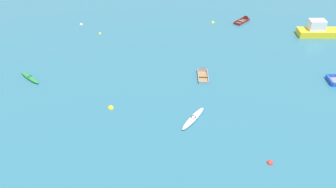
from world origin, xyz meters
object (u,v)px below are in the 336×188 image
object	(u,v)px
rowboat_maroon_foreground_center	(245,20)
mooring_buoy_between_boats_right	(270,163)
rowboat_grey_far_right	(202,72)
kayak_white_near_left	(193,118)
mooring_buoy_between_boats_left	(213,23)
mooring_buoy_near_foreground	(111,108)
mooring_buoy_central	(100,34)
kayak_green_back_row_center	(30,78)
motor_launch_yellow_far_back	(323,31)
mooring_buoy_trailing	(81,25)

from	to	relation	value
rowboat_maroon_foreground_center	mooring_buoy_between_boats_right	distance (m)	24.98
rowboat_grey_far_right	kayak_white_near_left	world-z (taller)	rowboat_grey_far_right
mooring_buoy_between_boats_left	mooring_buoy_near_foreground	size ratio (longest dim) A/B	0.83
rowboat_maroon_foreground_center	mooring_buoy_central	bearing A→B (deg)	178.66
kayak_green_back_row_center	mooring_buoy_central	bearing A→B (deg)	50.37
motor_launch_yellow_far_back	mooring_buoy_central	xyz separation A→B (m)	(-24.04, 6.70, -0.58)
kayak_green_back_row_center	mooring_buoy_central	world-z (taller)	kayak_green_back_row_center
rowboat_grey_far_right	mooring_buoy_central	size ratio (longest dim) A/B	9.29
kayak_green_back_row_center	mooring_buoy_trailing	distance (m)	12.89
kayak_white_near_left	kayak_green_back_row_center	bearing A→B (deg)	142.41
rowboat_maroon_foreground_center	mooring_buoy_near_foreground	distance (m)	23.23
rowboat_grey_far_right	mooring_buoy_between_boats_left	world-z (taller)	rowboat_grey_far_right
kayak_white_near_left	mooring_buoy_between_boats_left	distance (m)	19.74
mooring_buoy_between_boats_left	mooring_buoy_near_foreground	xyz separation A→B (m)	(-14.08, -14.85, 0.00)
rowboat_maroon_foreground_center	mooring_buoy_trailing	bearing A→B (deg)	169.32
mooring_buoy_between_boats_left	motor_launch_yellow_far_back	bearing A→B (deg)	-31.98
motor_launch_yellow_far_back	kayak_white_near_left	bearing A→B (deg)	-148.75
mooring_buoy_between_boats_left	mooring_buoy_trailing	bearing A→B (deg)	167.66
rowboat_grey_far_right	mooring_buoy_central	bearing A→B (deg)	126.04
mooring_buoy_between_boats_left	mooring_buoy_central	bearing A→B (deg)	179.53
rowboat_grey_far_right	rowboat_maroon_foreground_center	distance (m)	14.35
rowboat_grey_far_right	rowboat_maroon_foreground_center	size ratio (longest dim) A/B	1.06
motor_launch_yellow_far_back	mooring_buoy_between_boats_right	xyz separation A→B (m)	(-15.30, -17.10, -0.58)
rowboat_maroon_foreground_center	mooring_buoy_central	size ratio (longest dim) A/B	8.75
mooring_buoy_central	mooring_buoy_between_boats_right	distance (m)	25.35
kayak_green_back_row_center	kayak_white_near_left	bearing A→B (deg)	-37.59
kayak_green_back_row_center	mooring_buoy_between_boats_left	size ratio (longest dim) A/B	6.83
kayak_green_back_row_center	motor_launch_yellow_far_back	size ratio (longest dim) A/B	0.48
rowboat_grey_far_right	mooring_buoy_between_boats_left	xyz separation A→B (m)	(5.18, 11.31, -0.11)
motor_launch_yellow_far_back	mooring_buoy_central	bearing A→B (deg)	164.43
rowboat_grey_far_right	kayak_white_near_left	distance (m)	7.31
kayak_white_near_left	mooring_buoy_near_foreground	bearing A→B (deg)	152.11
rowboat_maroon_foreground_center	kayak_white_near_left	bearing A→B (deg)	-124.68
rowboat_maroon_foreground_center	mooring_buoy_central	xyz separation A→B (m)	(-17.51, 0.41, -0.12)
rowboat_maroon_foreground_center	mooring_buoy_between_boats_right	xyz separation A→B (m)	(-8.78, -23.39, -0.12)
rowboat_grey_far_right	rowboat_maroon_foreground_center	bearing A→B (deg)	50.09
mooring_buoy_between_boats_left	mooring_buoy_near_foreground	distance (m)	20.46
mooring_buoy_near_foreground	rowboat_maroon_foreground_center	bearing A→B (deg)	38.78
rowboat_maroon_foreground_center	mooring_buoy_trailing	size ratio (longest dim) A/B	7.57
mooring_buoy_near_foreground	mooring_buoy_central	size ratio (longest dim) A/B	1.58
mooring_buoy_central	motor_launch_yellow_far_back	bearing A→B (deg)	-15.57
motor_launch_yellow_far_back	mooring_buoy_trailing	distance (m)	27.79
kayak_green_back_row_center	rowboat_maroon_foreground_center	xyz separation A→B (m)	(24.60, 8.14, -0.01)
motor_launch_yellow_far_back	rowboat_maroon_foreground_center	world-z (taller)	motor_launch_yellow_far_back
motor_launch_yellow_far_back	kayak_white_near_left	distance (m)	21.93
rowboat_grey_far_right	kayak_green_back_row_center	bearing A→B (deg)	169.44
kayak_green_back_row_center	mooring_buoy_near_foreground	bearing A→B (deg)	-44.65
rowboat_grey_far_right	mooring_buoy_near_foreground	xyz separation A→B (m)	(-8.90, -3.54, -0.11)
rowboat_grey_far_right	rowboat_maroon_foreground_center	xyz separation A→B (m)	(9.21, 11.01, 0.01)
mooring_buoy_between_boats_right	mooring_buoy_central	bearing A→B (deg)	110.16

